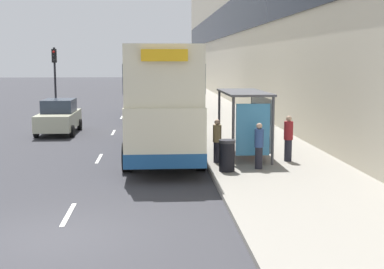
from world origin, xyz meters
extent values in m
plane|color=#38383D|center=(0.00, 0.00, 0.00)|extent=(220.00, 220.00, 0.00)
cube|color=gray|center=(6.50, 38.50, 0.07)|extent=(5.00, 93.00, 0.14)
cube|color=beige|center=(10.50, 38.50, 8.34)|extent=(3.00, 93.00, 16.67)
cube|color=black|center=(8.96, 38.50, 7.50)|extent=(0.12, 89.28, 3.00)
cube|color=silver|center=(0.00, 1.80, 0.01)|extent=(0.12, 2.00, 0.01)
cube|color=silver|center=(0.00, 9.39, 0.01)|extent=(0.12, 2.00, 0.01)
cube|color=silver|center=(0.00, 16.99, 0.01)|extent=(0.12, 2.00, 0.01)
cube|color=silver|center=(0.00, 24.59, 0.01)|extent=(0.12, 2.00, 0.01)
cube|color=silver|center=(0.00, 32.18, 0.01)|extent=(0.12, 2.00, 0.01)
cube|color=#4C4C51|center=(5.60, 9.04, 2.58)|extent=(1.60, 4.20, 0.08)
cylinder|color=#4C4C51|center=(4.90, 7.04, 1.34)|extent=(0.10, 0.10, 2.40)
cylinder|color=#4C4C51|center=(4.90, 11.04, 1.34)|extent=(0.10, 0.10, 2.40)
cylinder|color=#4C4C51|center=(6.30, 7.04, 1.34)|extent=(0.10, 0.10, 2.40)
cylinder|color=#4C4C51|center=(6.30, 11.04, 1.34)|extent=(0.10, 0.10, 2.40)
cube|color=#99A8B2|center=(6.27, 9.04, 1.46)|extent=(0.04, 3.68, 1.92)
cube|color=#3F8CBF|center=(5.60, 7.10, 1.39)|extent=(1.19, 0.10, 1.82)
cube|color=maroon|center=(5.85, 9.04, 0.59)|extent=(0.36, 2.80, 0.08)
cube|color=beige|center=(2.48, 10.25, 1.43)|extent=(2.55, 10.85, 1.85)
cube|color=beige|center=(2.48, 10.25, 3.33)|extent=(2.50, 10.53, 1.95)
cube|color=#1E518C|center=(2.48, 10.25, 0.72)|extent=(2.58, 10.91, 0.45)
cube|color=#2D3847|center=(2.48, 10.25, 1.79)|extent=(2.58, 10.20, 0.81)
cube|color=#2D3847|center=(2.48, 10.25, 3.23)|extent=(2.55, 10.20, 0.94)
cube|color=yellow|center=(2.48, 4.85, 3.95)|extent=(1.40, 0.08, 0.36)
cylinder|color=black|center=(1.20, 13.94, 0.50)|extent=(0.30, 1.00, 1.00)
cylinder|color=black|center=(3.75, 13.94, 0.50)|extent=(0.30, 1.00, 1.00)
cylinder|color=black|center=(1.20, 6.89, 0.50)|extent=(0.30, 1.00, 1.00)
cylinder|color=black|center=(3.75, 6.89, 0.50)|extent=(0.30, 1.00, 1.00)
cube|color=beige|center=(2.30, 24.59, 1.43)|extent=(2.55, 11.16, 1.85)
cube|color=beige|center=(2.30, 24.59, 3.33)|extent=(2.50, 10.83, 1.95)
cube|color=#1E518C|center=(2.30, 24.59, 0.72)|extent=(2.58, 11.22, 0.45)
cube|color=#2D3847|center=(2.30, 24.59, 1.79)|extent=(2.58, 10.49, 0.81)
cube|color=#2D3847|center=(2.30, 24.59, 3.23)|extent=(2.55, 10.49, 0.94)
cube|color=yellow|center=(2.30, 19.03, 3.95)|extent=(1.40, 0.08, 0.36)
cylinder|color=black|center=(1.02, 28.38, 0.50)|extent=(0.30, 1.00, 1.00)
cylinder|color=black|center=(3.57, 28.38, 0.50)|extent=(0.30, 1.00, 1.00)
cylinder|color=black|center=(1.02, 21.13, 0.50)|extent=(0.30, 1.00, 1.00)
cylinder|color=black|center=(3.57, 21.13, 0.50)|extent=(0.30, 1.00, 1.00)
cube|color=silver|center=(1.92, 47.19, 0.69)|extent=(1.72, 4.24, 0.78)
cube|color=#2D3847|center=(1.92, 46.98, 1.40)|extent=(1.51, 2.04, 0.64)
cylinder|color=black|center=(1.06, 48.50, 0.30)|extent=(0.20, 0.60, 0.60)
cylinder|color=black|center=(2.78, 48.50, 0.30)|extent=(0.20, 0.60, 0.60)
cylinder|color=black|center=(1.06, 45.88, 0.30)|extent=(0.20, 0.60, 0.60)
cylinder|color=black|center=(2.78, 45.88, 0.30)|extent=(0.20, 0.60, 0.60)
cube|color=#B7B799|center=(-2.80, 16.82, 0.71)|extent=(1.75, 4.53, 0.81)
cube|color=#2D3847|center=(-2.80, 17.05, 1.45)|extent=(1.54, 2.17, 0.66)
cylinder|color=black|center=(-1.92, 15.42, 0.30)|extent=(0.20, 0.60, 0.60)
cylinder|color=black|center=(-3.67, 15.42, 0.30)|extent=(0.20, 0.60, 0.60)
cylinder|color=black|center=(-1.92, 18.22, 0.30)|extent=(0.20, 0.60, 0.60)
cylinder|color=black|center=(-3.67, 18.22, 0.30)|extent=(0.20, 0.60, 0.60)
cube|color=#4C5156|center=(2.63, 58.09, 0.69)|extent=(1.80, 3.96, 0.78)
cube|color=#2D3847|center=(2.63, 57.89, 1.40)|extent=(1.59, 1.90, 0.64)
cylinder|color=black|center=(1.73, 59.32, 0.30)|extent=(0.20, 0.60, 0.60)
cylinder|color=black|center=(3.53, 59.32, 0.30)|extent=(0.20, 0.60, 0.60)
cylinder|color=black|center=(1.73, 56.86, 0.30)|extent=(0.20, 0.60, 0.60)
cylinder|color=black|center=(3.53, 56.86, 0.30)|extent=(0.20, 0.60, 0.60)
cube|color=#B7B799|center=(2.26, 36.52, 0.72)|extent=(1.81, 4.37, 0.84)
cube|color=#2D3847|center=(2.26, 36.30, 1.48)|extent=(1.59, 2.10, 0.68)
cylinder|color=black|center=(1.35, 37.88, 0.30)|extent=(0.20, 0.60, 0.60)
cylinder|color=black|center=(3.16, 37.88, 0.30)|extent=(0.20, 0.60, 0.60)
cylinder|color=black|center=(1.35, 35.17, 0.30)|extent=(0.20, 0.60, 0.60)
cylinder|color=black|center=(3.16, 35.17, 0.30)|extent=(0.20, 0.60, 0.60)
cylinder|color=#23232D|center=(7.02, 7.68, 0.54)|extent=(0.27, 0.27, 0.79)
cylinder|color=maroon|center=(7.02, 7.68, 1.27)|extent=(0.33, 0.33, 0.66)
sphere|color=tan|center=(7.02, 7.68, 1.70)|extent=(0.22, 0.22, 0.22)
cylinder|color=#23232D|center=(5.68, 6.38, 0.51)|extent=(0.26, 0.26, 0.75)
cylinder|color=navy|center=(5.68, 6.38, 1.20)|extent=(0.31, 0.31, 0.62)
sphere|color=tan|center=(5.68, 6.38, 1.61)|extent=(0.20, 0.20, 0.20)
cylinder|color=#23232D|center=(4.41, 7.61, 0.51)|extent=(0.25, 0.25, 0.75)
cylinder|color=#997F51|center=(4.41, 7.61, 1.20)|extent=(0.31, 0.31, 0.62)
sphere|color=tan|center=(4.41, 7.61, 1.61)|extent=(0.20, 0.20, 0.20)
cylinder|color=black|center=(4.55, 6.07, 0.61)|extent=(0.52, 0.52, 0.95)
cylinder|color=#2D2D33|center=(4.55, 6.07, 1.14)|extent=(0.55, 0.55, 0.10)
cylinder|color=black|center=(-4.40, 25.11, 2.32)|extent=(0.14, 0.14, 4.64)
cube|color=black|center=(-4.40, 25.06, 4.09)|extent=(0.30, 0.24, 0.90)
sphere|color=red|center=(-4.40, 24.94, 4.36)|extent=(0.16, 0.16, 0.16)
sphere|color=#2D2D2D|center=(-4.40, 24.94, 4.09)|extent=(0.16, 0.16, 0.16)
sphere|color=#2D2D2D|center=(-4.40, 24.94, 3.82)|extent=(0.16, 0.16, 0.16)
camera|label=1|loc=(2.13, -11.25, 3.80)|focal=50.00mm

